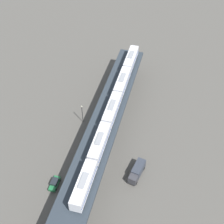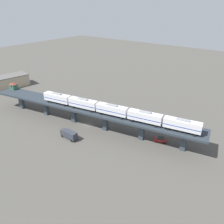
{
  "view_description": "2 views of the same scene",
  "coord_description": "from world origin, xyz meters",
  "px_view_note": "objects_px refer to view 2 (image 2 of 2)",
  "views": [
    {
      "loc": [
        -26.15,
        44.45,
        71.4
      ],
      "look_at": [
        0.92,
        -12.18,
        9.25
      ],
      "focal_mm": 50.0,
      "sensor_mm": 36.0,
      "label": 1
    },
    {
      "loc": [
        -56.32,
        -55.72,
        45.24
      ],
      "look_at": [
        0.92,
        -12.18,
        9.25
      ],
      "focal_mm": 35.0,
      "sensor_mm": 36.0,
      "label": 2
    }
  ],
  "objects_px": {
    "street_car_red": "(160,139)",
    "subway_train": "(112,109)",
    "signal_hut": "(13,86)",
    "warehouse_building": "(3,83)",
    "street_car_green": "(80,110)",
    "delivery_truck": "(69,134)",
    "street_lamp": "(128,115)"
  },
  "relations": [
    {
      "from": "street_car_red",
      "to": "street_lamp",
      "type": "xyz_separation_m",
      "value": [
        4.28,
        16.91,
        3.17
      ]
    },
    {
      "from": "delivery_truck",
      "to": "street_car_green",
      "type": "bearing_deg",
      "value": 33.85
    },
    {
      "from": "signal_hut",
      "to": "warehouse_building",
      "type": "xyz_separation_m",
      "value": [
        7.73,
        26.45,
        -6.14
      ]
    },
    {
      "from": "street_car_green",
      "to": "delivery_truck",
      "type": "distance_m",
      "value": 21.95
    },
    {
      "from": "subway_train",
      "to": "street_lamp",
      "type": "distance_m",
      "value": 12.07
    },
    {
      "from": "subway_train",
      "to": "delivery_truck",
      "type": "distance_m",
      "value": 18.4
    },
    {
      "from": "delivery_truck",
      "to": "signal_hut",
      "type": "bearing_deg",
      "value": 82.57
    },
    {
      "from": "street_car_green",
      "to": "street_lamp",
      "type": "relative_size",
      "value": 0.67
    },
    {
      "from": "street_lamp",
      "to": "warehouse_building",
      "type": "height_order",
      "value": "street_lamp"
    },
    {
      "from": "delivery_truck",
      "to": "street_lamp",
      "type": "xyz_separation_m",
      "value": [
        22.81,
        -11.02,
        2.35
      ]
    },
    {
      "from": "delivery_truck",
      "to": "street_lamp",
      "type": "distance_m",
      "value": 25.44
    },
    {
      "from": "signal_hut",
      "to": "delivery_truck",
      "type": "height_order",
      "value": "signal_hut"
    },
    {
      "from": "signal_hut",
      "to": "delivery_truck",
      "type": "distance_m",
      "value": 45.32
    },
    {
      "from": "signal_hut",
      "to": "street_car_green",
      "type": "relative_size",
      "value": 0.81
    },
    {
      "from": "street_car_green",
      "to": "delivery_truck",
      "type": "relative_size",
      "value": 0.65
    },
    {
      "from": "signal_hut",
      "to": "street_lamp",
      "type": "bearing_deg",
      "value": -72.88
    },
    {
      "from": "signal_hut",
      "to": "street_car_green",
      "type": "distance_m",
      "value": 35.44
    },
    {
      "from": "street_lamp",
      "to": "subway_train",
      "type": "bearing_deg",
      "value": 177.35
    },
    {
      "from": "warehouse_building",
      "to": "street_car_red",
      "type": "bearing_deg",
      "value": -87.09
    },
    {
      "from": "subway_train",
      "to": "street_car_green",
      "type": "xyz_separation_m",
      "value": [
        5.77,
        22.76,
        -9.35
      ]
    },
    {
      "from": "delivery_truck",
      "to": "subway_train",
      "type": "bearing_deg",
      "value": -40.25
    },
    {
      "from": "subway_train",
      "to": "signal_hut",
      "type": "distance_m",
      "value": 55.22
    },
    {
      "from": "street_car_green",
      "to": "subway_train",
      "type": "bearing_deg",
      "value": -104.22
    },
    {
      "from": "signal_hut",
      "to": "street_car_red",
      "type": "height_order",
      "value": "signal_hut"
    },
    {
      "from": "street_lamp",
      "to": "warehouse_building",
      "type": "bearing_deg",
      "value": 96.49
    },
    {
      "from": "subway_train",
      "to": "signal_hut",
      "type": "relative_size",
      "value": 16.39
    },
    {
      "from": "warehouse_building",
      "to": "signal_hut",
      "type": "bearing_deg",
      "value": -106.3
    },
    {
      "from": "street_car_green",
      "to": "warehouse_building",
      "type": "bearing_deg",
      "value": 94.6
    },
    {
      "from": "street_car_red",
      "to": "street_lamp",
      "type": "distance_m",
      "value": 17.73
    },
    {
      "from": "street_car_red",
      "to": "street_lamp",
      "type": "bearing_deg",
      "value": 75.79
    },
    {
      "from": "street_car_red",
      "to": "subway_train",
      "type": "bearing_deg",
      "value": 109.25
    },
    {
      "from": "subway_train",
      "to": "delivery_truck",
      "type": "relative_size",
      "value": 8.56
    }
  ]
}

